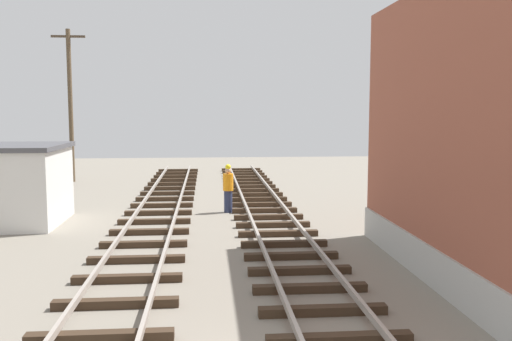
# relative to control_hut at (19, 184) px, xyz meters

# --- Properties ---
(control_hut) EXTENTS (3.00, 3.80, 2.76)m
(control_hut) POSITION_rel_control_hut_xyz_m (0.00, 0.00, 0.00)
(control_hut) COLOR silver
(control_hut) RESTS_ON ground
(parked_car_black) EXTENTS (4.20, 2.04, 1.76)m
(parked_car_black) POSITION_rel_control_hut_xyz_m (-4.02, 10.19, -0.49)
(parked_car_black) COLOR black
(parked_car_black) RESTS_ON ground
(utility_pole_far) EXTENTS (1.80, 0.24, 8.28)m
(utility_pole_far) POSITION_rel_control_hut_xyz_m (-0.91, 11.66, 2.95)
(utility_pole_far) COLOR brown
(utility_pole_far) RESTS_ON ground
(track_worker_foreground) EXTENTS (0.40, 0.40, 1.87)m
(track_worker_foreground) POSITION_rel_control_hut_xyz_m (7.28, 1.55, -0.46)
(track_worker_foreground) COLOR #262D4C
(track_worker_foreground) RESTS_ON ground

